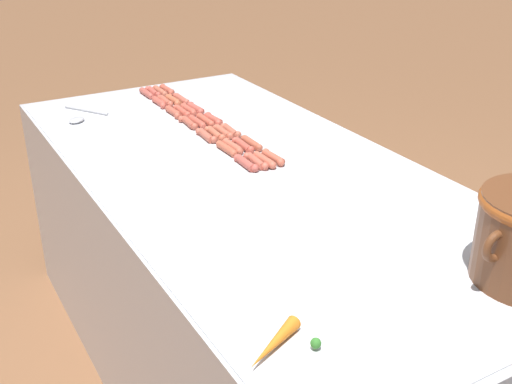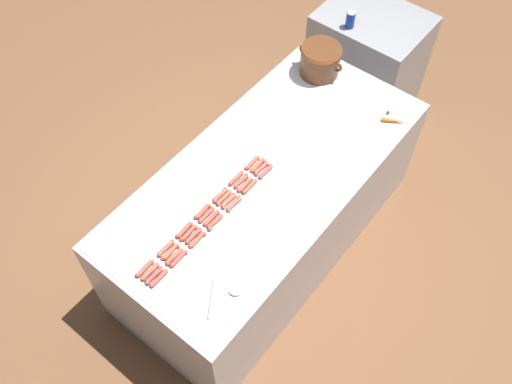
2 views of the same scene
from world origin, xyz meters
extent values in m
plane|color=brown|center=(0.00, 0.00, 0.00)|extent=(20.00, 20.00, 0.00)
cube|color=#BCBCC1|center=(0.00, 0.00, 0.43)|extent=(1.03, 2.21, 0.86)
cube|color=silver|center=(0.00, 0.00, 0.86)|extent=(1.01, 2.17, 0.00)
cylinder|color=#B9523F|center=(-0.10, -0.95, 0.87)|extent=(0.03, 0.11, 0.03)
sphere|color=#B9523F|center=(-0.10, -1.00, 0.87)|extent=(0.03, 0.03, 0.03)
sphere|color=#B9523F|center=(-0.10, -0.90, 0.87)|extent=(0.03, 0.03, 0.03)
cylinder|color=#B85847|center=(-0.10, -0.79, 0.87)|extent=(0.03, 0.11, 0.03)
sphere|color=#B85847|center=(-0.10, -0.84, 0.87)|extent=(0.03, 0.03, 0.03)
sphere|color=#B85847|center=(-0.10, -0.73, 0.87)|extent=(0.03, 0.03, 0.03)
cylinder|color=#BA5144|center=(-0.10, -0.64, 0.87)|extent=(0.03, 0.11, 0.03)
sphere|color=#BA5144|center=(-0.10, -0.69, 0.87)|extent=(0.03, 0.03, 0.03)
sphere|color=#BA5144|center=(-0.10, -0.59, 0.87)|extent=(0.03, 0.03, 0.03)
cylinder|color=#B94F40|center=(-0.10, -0.48, 0.87)|extent=(0.03, 0.11, 0.03)
sphere|color=#B94F40|center=(-0.10, -0.53, 0.87)|extent=(0.03, 0.03, 0.03)
sphere|color=#B94F40|center=(-0.10, -0.43, 0.87)|extent=(0.03, 0.03, 0.03)
cylinder|color=#B15944|center=(-0.10, -0.33, 0.87)|extent=(0.03, 0.11, 0.03)
sphere|color=#B15944|center=(-0.09, -0.38, 0.87)|extent=(0.03, 0.03, 0.03)
sphere|color=#B15944|center=(-0.10, -0.28, 0.87)|extent=(0.03, 0.03, 0.03)
cylinder|color=#B0543D|center=(-0.10, -0.18, 0.87)|extent=(0.03, 0.11, 0.03)
sphere|color=#B0543D|center=(-0.10, -0.23, 0.87)|extent=(0.03, 0.03, 0.03)
sphere|color=#B0543D|center=(-0.10, -0.12, 0.87)|extent=(0.03, 0.03, 0.03)
cylinder|color=#BA5842|center=(-0.10, -0.02, 0.87)|extent=(0.03, 0.11, 0.03)
sphere|color=#BA5842|center=(-0.10, -0.08, 0.87)|extent=(0.03, 0.03, 0.03)
sphere|color=#BA5842|center=(-0.10, 0.03, 0.87)|extent=(0.03, 0.03, 0.03)
cylinder|color=#B55D46|center=(-0.06, -0.94, 0.87)|extent=(0.03, 0.11, 0.03)
sphere|color=#B55D46|center=(-0.06, -1.00, 0.87)|extent=(0.03, 0.03, 0.03)
sphere|color=#B55D46|center=(-0.07, -0.89, 0.87)|extent=(0.03, 0.03, 0.03)
cylinder|color=#BB5D3F|center=(-0.06, -0.79, 0.87)|extent=(0.03, 0.11, 0.03)
sphere|color=#BB5D3F|center=(-0.07, -0.84, 0.87)|extent=(0.03, 0.03, 0.03)
sphere|color=#BB5D3F|center=(-0.06, -0.74, 0.87)|extent=(0.03, 0.03, 0.03)
cylinder|color=#B95342|center=(-0.07, -0.64, 0.87)|extent=(0.03, 0.11, 0.03)
sphere|color=#B95342|center=(-0.07, -0.69, 0.87)|extent=(0.03, 0.03, 0.03)
sphere|color=#B95342|center=(-0.06, -0.59, 0.87)|extent=(0.03, 0.03, 0.03)
cylinder|color=#BA523E|center=(-0.07, -0.48, 0.87)|extent=(0.03, 0.11, 0.03)
sphere|color=#BA523E|center=(-0.07, -0.54, 0.87)|extent=(0.03, 0.03, 0.03)
sphere|color=#BA523E|center=(-0.07, -0.43, 0.87)|extent=(0.03, 0.03, 0.03)
cylinder|color=#B85C45|center=(-0.07, -0.33, 0.87)|extent=(0.03, 0.11, 0.03)
sphere|color=#B85C45|center=(-0.06, -0.38, 0.87)|extent=(0.03, 0.03, 0.03)
sphere|color=#B85C45|center=(-0.07, -0.28, 0.87)|extent=(0.03, 0.03, 0.03)
cylinder|color=#BB4F40|center=(-0.07, -0.17, 0.87)|extent=(0.03, 0.11, 0.03)
sphere|color=#BB4F40|center=(-0.06, -0.23, 0.87)|extent=(0.03, 0.03, 0.03)
sphere|color=#BB4F40|center=(-0.07, -0.12, 0.87)|extent=(0.03, 0.03, 0.03)
cylinder|color=#BE5B45|center=(-0.06, -0.02, 0.87)|extent=(0.03, 0.11, 0.03)
sphere|color=#BE5B45|center=(-0.06, -0.07, 0.87)|extent=(0.03, 0.03, 0.03)
sphere|color=#BE5B45|center=(-0.06, 0.04, 0.87)|extent=(0.03, 0.03, 0.03)
cylinder|color=#BB5044|center=(-0.03, -0.95, 0.87)|extent=(0.03, 0.11, 0.03)
sphere|color=#BB5044|center=(-0.03, -1.00, 0.87)|extent=(0.03, 0.03, 0.03)
sphere|color=#BB5044|center=(-0.04, -0.89, 0.87)|extent=(0.03, 0.03, 0.03)
cylinder|color=#B65744|center=(-0.03, -0.80, 0.87)|extent=(0.03, 0.11, 0.03)
sphere|color=#B65744|center=(-0.03, -0.85, 0.87)|extent=(0.03, 0.03, 0.03)
sphere|color=#B65744|center=(-0.03, -0.74, 0.87)|extent=(0.03, 0.03, 0.03)
cylinder|color=#BF5140|center=(-0.03, -0.63, 0.87)|extent=(0.03, 0.11, 0.03)
sphere|color=#BF5140|center=(-0.03, -0.68, 0.87)|extent=(0.03, 0.03, 0.03)
sphere|color=#BF5140|center=(-0.04, -0.58, 0.87)|extent=(0.03, 0.03, 0.03)
cylinder|color=#B64F3F|center=(-0.03, -0.48, 0.87)|extent=(0.03, 0.11, 0.03)
sphere|color=#B64F3F|center=(-0.03, -0.53, 0.87)|extent=(0.03, 0.03, 0.03)
sphere|color=#B64F3F|center=(-0.03, -0.43, 0.87)|extent=(0.03, 0.03, 0.03)
cylinder|color=#BD5D44|center=(-0.03, -0.33, 0.87)|extent=(0.03, 0.11, 0.03)
sphere|color=#BD5D44|center=(-0.03, -0.38, 0.87)|extent=(0.03, 0.03, 0.03)
sphere|color=#BD5D44|center=(-0.04, -0.28, 0.87)|extent=(0.03, 0.03, 0.03)
cylinder|color=#BB5C46|center=(-0.03, -0.18, 0.87)|extent=(0.03, 0.11, 0.03)
sphere|color=#BB5C46|center=(-0.03, -0.23, 0.87)|extent=(0.03, 0.03, 0.03)
sphere|color=#BB5C46|center=(-0.03, -0.13, 0.87)|extent=(0.03, 0.03, 0.03)
cylinder|color=#BE5A47|center=(-0.03, -0.02, 0.87)|extent=(0.03, 0.11, 0.03)
sphere|color=#BE5A47|center=(-0.03, -0.08, 0.87)|extent=(0.03, 0.03, 0.03)
sphere|color=#BE5A47|center=(-0.04, 0.03, 0.87)|extent=(0.03, 0.03, 0.03)
cylinder|color=#B15146|center=(0.00, -0.94, 0.87)|extent=(0.03, 0.11, 0.03)
sphere|color=#B15146|center=(0.00, -1.00, 0.87)|extent=(0.03, 0.03, 0.03)
sphere|color=#B15146|center=(0.00, -0.89, 0.87)|extent=(0.03, 0.03, 0.03)
cylinder|color=#BD5142|center=(0.00, -0.79, 0.87)|extent=(0.03, 0.11, 0.03)
sphere|color=#BD5142|center=(0.00, -0.84, 0.87)|extent=(0.03, 0.03, 0.03)
sphere|color=#BD5142|center=(0.01, -0.74, 0.87)|extent=(0.03, 0.03, 0.03)
cylinder|color=#B95542|center=(0.00, -0.64, 0.87)|extent=(0.03, 0.11, 0.03)
sphere|color=#B95542|center=(0.00, -0.69, 0.87)|extent=(0.03, 0.03, 0.03)
sphere|color=#B95542|center=(0.01, -0.59, 0.87)|extent=(0.03, 0.03, 0.03)
cylinder|color=#B15441|center=(0.00, -0.49, 0.87)|extent=(0.03, 0.11, 0.03)
sphere|color=#B15441|center=(0.01, -0.54, 0.87)|extent=(0.03, 0.03, 0.03)
sphere|color=#B15441|center=(0.00, -0.44, 0.87)|extent=(0.03, 0.03, 0.03)
cylinder|color=#B85A46|center=(0.01, -0.33, 0.87)|extent=(0.03, 0.11, 0.03)
sphere|color=#B85A46|center=(0.01, -0.38, 0.87)|extent=(0.03, 0.03, 0.03)
sphere|color=#B85A46|center=(0.00, -0.27, 0.87)|extent=(0.03, 0.03, 0.03)
cylinder|color=#B6563E|center=(0.00, -0.17, 0.87)|extent=(0.03, 0.11, 0.03)
sphere|color=#B6563E|center=(0.00, -0.23, 0.87)|extent=(0.03, 0.03, 0.03)
sphere|color=#B6563E|center=(0.00, -0.12, 0.87)|extent=(0.03, 0.03, 0.03)
cylinder|color=#BB5145|center=(0.01, -0.03, 0.87)|extent=(0.03, 0.11, 0.03)
sphere|color=#BB5145|center=(0.01, -0.08, 0.87)|extent=(0.03, 0.03, 0.03)
sphere|color=#BB5145|center=(0.00, 0.03, 0.87)|extent=(0.03, 0.03, 0.03)
torus|color=brown|center=(-0.11, 0.90, 0.99)|extent=(0.08, 0.02, 0.08)
cylinder|color=#B7B7BC|center=(0.30, -0.86, 0.87)|extent=(0.13, 0.19, 0.01)
ellipsoid|color=#B7B7BC|center=(0.37, -0.75, 0.87)|extent=(0.09, 0.08, 0.02)
cone|color=orange|center=(0.41, 0.82, 0.88)|extent=(0.17, 0.11, 0.03)
sphere|color=#387F2D|center=(0.34, 0.86, 0.88)|extent=(0.02, 0.02, 0.02)
camera|label=1|loc=(0.95, 1.69, 1.70)|focal=45.10mm
camera|label=2|loc=(1.24, -1.67, 3.58)|focal=39.33mm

